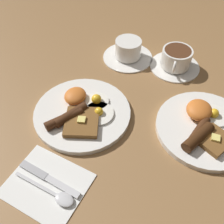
{
  "coord_description": "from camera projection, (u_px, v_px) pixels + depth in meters",
  "views": [
    {
      "loc": [
        0.41,
        0.25,
        0.55
      ],
      "look_at": [
        -0.02,
        0.08,
        0.03
      ],
      "focal_mm": 42.0,
      "sensor_mm": 36.0,
      "label": 1
    }
  ],
  "objects": [
    {
      "name": "ground_plane",
      "position": [
        83.0,
        115.0,
        0.72
      ],
      "size": [
        3.0,
        3.0,
        0.0
      ],
      "primitive_type": "plane",
      "color": "olive"
    },
    {
      "name": "breakfast_plate_near",
      "position": [
        82.0,
        112.0,
        0.71
      ],
      "size": [
        0.26,
        0.26,
        0.04
      ],
      "color": "white",
      "rests_on": "ground_plane"
    },
    {
      "name": "breakfast_plate_far",
      "position": [
        204.0,
        126.0,
        0.68
      ],
      "size": [
        0.25,
        0.25,
        0.05
      ],
      "color": "white",
      "rests_on": "ground_plane"
    },
    {
      "name": "teacup_near",
      "position": [
        128.0,
        51.0,
        0.87
      ],
      "size": [
        0.17,
        0.17,
        0.07
      ],
      "color": "white",
      "rests_on": "ground_plane"
    },
    {
      "name": "teacup_far",
      "position": [
        176.0,
        60.0,
        0.83
      ],
      "size": [
        0.16,
        0.16,
        0.07
      ],
      "color": "white",
      "rests_on": "ground_plane"
    },
    {
      "name": "napkin",
      "position": [
        47.0,
        184.0,
        0.58
      ],
      "size": [
        0.17,
        0.19,
        0.01
      ],
      "primitive_type": "cube",
      "rotation": [
        0.0,
        0.0,
        -0.12
      ],
      "color": "white",
      "rests_on": "ground_plane"
    },
    {
      "name": "knife",
      "position": [
        46.0,
        177.0,
        0.59
      ],
      "size": [
        0.04,
        0.16,
        0.01
      ],
      "rotation": [
        0.0,
        0.0,
        1.43
      ],
      "color": "silver",
      "rests_on": "napkin"
    },
    {
      "name": "spoon",
      "position": [
        57.0,
        196.0,
        0.56
      ],
      "size": [
        0.04,
        0.16,
        0.01
      ],
      "rotation": [
        0.0,
        0.0,
        1.45
      ],
      "color": "silver",
      "rests_on": "napkin"
    }
  ]
}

